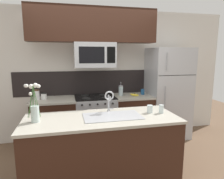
{
  "coord_description": "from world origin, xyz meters",
  "views": [
    {
      "loc": [
        -0.52,
        -2.82,
        1.72
      ],
      "look_at": [
        0.19,
        0.27,
        1.16
      ],
      "focal_mm": 32.0,
      "sensor_mm": 36.0,
      "label": 1
    }
  ],
  "objects_px": {
    "drinking_glass": "(150,109)",
    "banana_bunch": "(135,95)",
    "coffee_tin": "(143,92)",
    "stove_range": "(95,120)",
    "sink_faucet": "(109,98)",
    "storage_jar_tall": "(37,95)",
    "spare_glass": "(161,109)",
    "storage_jar_medium": "(44,96)",
    "microwave": "(95,55)",
    "flower_vase": "(35,109)",
    "french_press": "(121,90)",
    "refrigerator": "(167,93)"
  },
  "relations": [
    {
      "from": "drinking_glass",
      "to": "spare_glass",
      "type": "xyz_separation_m",
      "value": [
        0.15,
        -0.05,
        0.0
      ]
    },
    {
      "from": "microwave",
      "to": "coffee_tin",
      "type": "distance_m",
      "value": 1.24
    },
    {
      "from": "microwave",
      "to": "flower_vase",
      "type": "height_order",
      "value": "microwave"
    },
    {
      "from": "storage_jar_tall",
      "to": "flower_vase",
      "type": "xyz_separation_m",
      "value": [
        0.15,
        -1.27,
        0.07
      ]
    },
    {
      "from": "sink_faucet",
      "to": "drinking_glass",
      "type": "distance_m",
      "value": 0.59
    },
    {
      "from": "storage_jar_tall",
      "to": "drinking_glass",
      "type": "distance_m",
      "value": 2.06
    },
    {
      "from": "drinking_glass",
      "to": "flower_vase",
      "type": "relative_size",
      "value": 0.23
    },
    {
      "from": "stove_range",
      "to": "sink_faucet",
      "type": "height_order",
      "value": "sink_faucet"
    },
    {
      "from": "storage_jar_medium",
      "to": "spare_glass",
      "type": "xyz_separation_m",
      "value": [
        1.69,
        -1.27,
        -0.0
      ]
    },
    {
      "from": "refrigerator",
      "to": "storage_jar_tall",
      "type": "bearing_deg",
      "value": 179.94
    },
    {
      "from": "coffee_tin",
      "to": "sink_faucet",
      "type": "height_order",
      "value": "sink_faucet"
    },
    {
      "from": "flower_vase",
      "to": "french_press",
      "type": "bearing_deg",
      "value": 42.29
    },
    {
      "from": "refrigerator",
      "to": "storage_jar_tall",
      "type": "relative_size",
      "value": 9.99
    },
    {
      "from": "storage_jar_medium",
      "to": "sink_faucet",
      "type": "xyz_separation_m",
      "value": [
        0.99,
        -1.06,
        0.14
      ]
    },
    {
      "from": "stove_range",
      "to": "drinking_glass",
      "type": "xyz_separation_m",
      "value": [
        0.6,
        -1.2,
        0.5
      ]
    },
    {
      "from": "refrigerator",
      "to": "spare_glass",
      "type": "relative_size",
      "value": 15.76
    },
    {
      "from": "sink_faucet",
      "to": "flower_vase",
      "type": "xyz_separation_m",
      "value": [
        -0.96,
        -0.21,
        -0.04
      ]
    },
    {
      "from": "banana_bunch",
      "to": "coffee_tin",
      "type": "height_order",
      "value": "coffee_tin"
    },
    {
      "from": "stove_range",
      "to": "storage_jar_tall",
      "type": "bearing_deg",
      "value": 178.77
    },
    {
      "from": "spare_glass",
      "to": "storage_jar_tall",
      "type": "bearing_deg",
      "value": 144.87
    },
    {
      "from": "banana_bunch",
      "to": "sink_faucet",
      "type": "distance_m",
      "value": 1.23
    },
    {
      "from": "stove_range",
      "to": "microwave",
      "type": "xyz_separation_m",
      "value": [
        0.0,
        -0.02,
        1.25
      ]
    },
    {
      "from": "storage_jar_tall",
      "to": "storage_jar_medium",
      "type": "bearing_deg",
      "value": -0.89
    },
    {
      "from": "drinking_glass",
      "to": "banana_bunch",
      "type": "bearing_deg",
      "value": 81.15
    },
    {
      "from": "coffee_tin",
      "to": "drinking_glass",
      "type": "height_order",
      "value": "same"
    },
    {
      "from": "storage_jar_tall",
      "to": "spare_glass",
      "type": "distance_m",
      "value": 2.21
    },
    {
      "from": "coffee_tin",
      "to": "sink_faucet",
      "type": "distance_m",
      "value": 1.44
    },
    {
      "from": "stove_range",
      "to": "refrigerator",
      "type": "bearing_deg",
      "value": 0.75
    },
    {
      "from": "storage_jar_medium",
      "to": "coffee_tin",
      "type": "distance_m",
      "value": 1.92
    },
    {
      "from": "coffee_tin",
      "to": "sink_faucet",
      "type": "xyz_separation_m",
      "value": [
        -0.93,
        -1.09,
        0.14
      ]
    },
    {
      "from": "banana_bunch",
      "to": "drinking_glass",
      "type": "bearing_deg",
      "value": -98.85
    },
    {
      "from": "banana_bunch",
      "to": "flower_vase",
      "type": "distance_m",
      "value": 2.07
    },
    {
      "from": "storage_jar_medium",
      "to": "flower_vase",
      "type": "height_order",
      "value": "flower_vase"
    },
    {
      "from": "flower_vase",
      "to": "microwave",
      "type": "bearing_deg",
      "value": 53.45
    },
    {
      "from": "refrigerator",
      "to": "drinking_glass",
      "type": "distance_m",
      "value": 1.53
    },
    {
      "from": "microwave",
      "to": "stove_range",
      "type": "bearing_deg",
      "value": 90.16
    },
    {
      "from": "microwave",
      "to": "drinking_glass",
      "type": "relative_size",
      "value": 6.82
    },
    {
      "from": "refrigerator",
      "to": "storage_jar_medium",
      "type": "bearing_deg",
      "value": 179.98
    },
    {
      "from": "microwave",
      "to": "storage_jar_tall",
      "type": "height_order",
      "value": "microwave"
    },
    {
      "from": "french_press",
      "to": "coffee_tin",
      "type": "bearing_deg",
      "value": -1.25
    },
    {
      "from": "banana_bunch",
      "to": "coffee_tin",
      "type": "relative_size",
      "value": 1.71
    },
    {
      "from": "stove_range",
      "to": "sink_faucet",
      "type": "relative_size",
      "value": 3.04
    },
    {
      "from": "storage_jar_medium",
      "to": "coffee_tin",
      "type": "height_order",
      "value": "storage_jar_medium"
    },
    {
      "from": "french_press",
      "to": "flower_vase",
      "type": "xyz_separation_m",
      "value": [
        -1.44,
        -1.31,
        0.06
      ]
    },
    {
      "from": "sink_faucet",
      "to": "storage_jar_medium",
      "type": "bearing_deg",
      "value": 133.04
    },
    {
      "from": "storage_jar_medium",
      "to": "sink_faucet",
      "type": "bearing_deg",
      "value": -46.96
    },
    {
      "from": "storage_jar_tall",
      "to": "stove_range",
      "type": "bearing_deg",
      "value": -1.23
    },
    {
      "from": "refrigerator",
      "to": "banana_bunch",
      "type": "relative_size",
      "value": 9.82
    },
    {
      "from": "storage_jar_tall",
      "to": "drinking_glass",
      "type": "xyz_separation_m",
      "value": [
        1.66,
        -1.22,
        -0.04
      ]
    },
    {
      "from": "stove_range",
      "to": "sink_faucet",
      "type": "distance_m",
      "value": 1.23
    }
  ]
}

